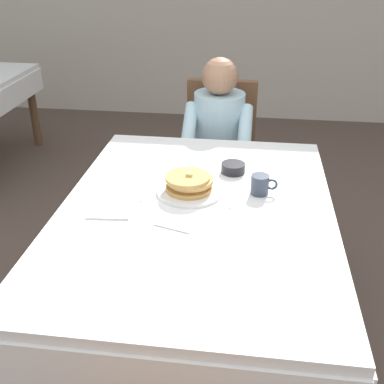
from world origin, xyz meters
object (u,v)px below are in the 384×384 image
(plate_breakfast, at_px, (190,191))
(breakfast_stack, at_px, (189,182))
(diner_person, at_px, (218,135))
(fork_left_of_plate, at_px, (145,192))
(knife_right_of_plate, at_px, (234,197))
(chair_diner, at_px, (220,146))
(cup_coffee, at_px, (260,185))
(dining_table_main, at_px, (196,226))
(bowl_butter, at_px, (233,168))
(spoon_near_edge, at_px, (171,228))

(plate_breakfast, distance_m, breakfast_stack, 0.04)
(breakfast_stack, bearing_deg, diner_person, 86.65)
(fork_left_of_plate, xyz_separation_m, knife_right_of_plate, (0.38, 0.00, 0.00))
(chair_diner, xyz_separation_m, cup_coffee, (0.25, -1.02, 0.25))
(plate_breakfast, bearing_deg, chair_diner, 87.22)
(dining_table_main, bearing_deg, plate_breakfast, 109.58)
(knife_right_of_plate, bearing_deg, bowl_butter, 10.77)
(spoon_near_edge, bearing_deg, bowl_butter, 85.77)
(diner_person, xyz_separation_m, plate_breakfast, (-0.05, -0.89, 0.08))
(diner_person, bearing_deg, spoon_near_edge, 86.19)
(diner_person, bearing_deg, breakfast_stack, 86.65)
(chair_diner, bearing_deg, dining_table_main, 89.66)
(plate_breakfast, distance_m, knife_right_of_plate, 0.19)
(chair_diner, bearing_deg, fork_left_of_plate, 77.28)
(chair_diner, relative_size, spoon_near_edge, 6.20)
(spoon_near_edge, bearing_deg, chair_diner, 103.53)
(knife_right_of_plate, xyz_separation_m, spoon_near_edge, (-0.22, -0.27, 0.00))
(bowl_butter, height_order, knife_right_of_plate, bowl_butter)
(fork_left_of_plate, distance_m, spoon_near_edge, 0.32)
(plate_breakfast, xyz_separation_m, breakfast_stack, (-0.00, -0.00, 0.04))
(cup_coffee, relative_size, bowl_butter, 1.03)
(fork_left_of_plate, xyz_separation_m, spoon_near_edge, (0.16, -0.27, 0.00))
(dining_table_main, bearing_deg, chair_diner, 89.66)
(breakfast_stack, height_order, spoon_near_edge, breakfast_stack)
(dining_table_main, xyz_separation_m, bowl_butter, (0.13, 0.35, 0.11))
(cup_coffee, bearing_deg, knife_right_of_plate, -154.47)
(breakfast_stack, xyz_separation_m, knife_right_of_plate, (0.19, -0.02, -0.05))
(cup_coffee, bearing_deg, spoon_near_edge, -135.04)
(knife_right_of_plate, bearing_deg, fork_left_of_plate, 96.79)
(plate_breakfast, relative_size, fork_left_of_plate, 1.56)
(breakfast_stack, bearing_deg, spoon_near_edge, -95.22)
(breakfast_stack, relative_size, bowl_butter, 1.84)
(diner_person, height_order, plate_breakfast, diner_person)
(dining_table_main, xyz_separation_m, cup_coffee, (0.25, 0.15, 0.13))
(dining_table_main, height_order, diner_person, diner_person)
(dining_table_main, distance_m, bowl_butter, 0.39)
(dining_table_main, bearing_deg, diner_person, 89.61)
(knife_right_of_plate, bearing_deg, cup_coffee, -57.68)
(diner_person, xyz_separation_m, knife_right_of_plate, (0.14, -0.91, 0.07))
(fork_left_of_plate, bearing_deg, spoon_near_edge, -149.95)
(chair_diner, xyz_separation_m, plate_breakfast, (-0.05, -1.05, 0.22))
(breakfast_stack, xyz_separation_m, bowl_butter, (0.17, 0.23, -0.03))
(cup_coffee, bearing_deg, bowl_butter, 122.66)
(bowl_butter, distance_m, spoon_near_edge, 0.56)
(knife_right_of_plate, relative_size, spoon_near_edge, 1.33)
(dining_table_main, bearing_deg, bowl_butter, 69.71)
(plate_breakfast, height_order, breakfast_stack, breakfast_stack)
(chair_diner, distance_m, plate_breakfast, 1.07)
(chair_diner, distance_m, diner_person, 0.21)
(spoon_near_edge, bearing_deg, fork_left_of_plate, 137.46)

